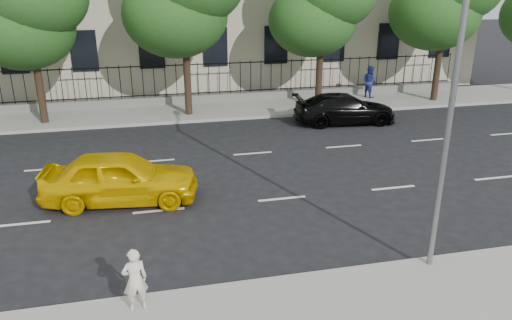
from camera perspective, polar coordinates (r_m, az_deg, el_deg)
The scene contains 10 objects.
ground at distance 14.38m, azimuth 5.67°, elevation -8.55°, with size 120.00×120.00×0.00m, color black.
far_sidewalk at distance 27.10m, azimuth -3.58°, elevation 5.82°, with size 60.00×4.00×0.15m, color gray.
lane_markings at distance 18.50m, azimuth 1.11°, elevation -1.55°, with size 49.60×4.62×0.01m, color silver, non-canonical shape.
iron_fence at distance 28.59m, azimuth -4.17°, elevation 7.77°, with size 30.00×0.50×2.20m.
street_light at distance 12.22m, azimuth 20.64°, elevation 10.68°, with size 0.25×3.32×8.05m.
tree_b at distance 25.72m, azimuth -24.63°, elevation 16.32°, with size 5.53×5.12×8.97m.
yellow_taxi at distance 16.56m, azimuth -15.25°, elevation -1.95°, with size 1.98×4.91×1.67m, color #E9B600.
black_sedan at distance 25.00m, azimuth 10.11°, elevation 5.81°, with size 2.03×5.00×1.45m, color black.
woman_near at distance 11.17m, azimuth -13.67°, elevation -13.16°, with size 0.54×0.35×1.47m, color silver.
pedestrian_far at distance 30.01m, azimuth 12.84°, elevation 8.73°, with size 0.88×0.69×1.82m, color navy.
Camera 1 is at (-4.13, -11.87, 6.99)m, focal length 35.00 mm.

